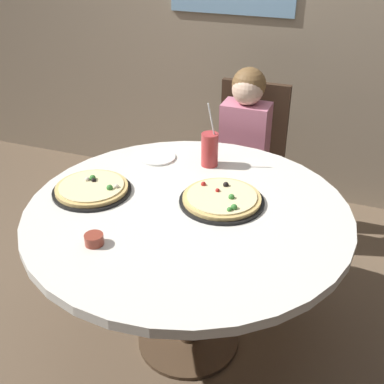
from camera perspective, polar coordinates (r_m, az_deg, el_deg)
The scene contains 9 objects.
ground_plane at distance 2.47m, azimuth -0.43°, elevation -16.83°, with size 8.00×8.00×0.00m, color brown.
dining_table at distance 2.03m, azimuth -0.50°, elevation -3.99°, with size 1.33×1.33×0.75m.
chair_wooden at distance 2.93m, azimuth 6.57°, elevation 4.26°, with size 0.40×0.40×0.95m.
diner_child at distance 2.80m, azimuth 5.56°, elevation 1.88°, with size 0.26×0.41×1.08m.
pizza_veggie at distance 2.02m, azimuth 3.50°, elevation -0.82°, with size 0.35×0.35×0.05m.
pizza_cheese at distance 2.13m, azimuth -11.58°, elevation 0.39°, with size 0.34×0.34×0.05m.
soda_cup at distance 2.29m, azimuth 2.08°, elevation 4.99°, with size 0.08×0.08×0.31m.
sauce_bowl at distance 1.81m, azimuth -11.35°, elevation -5.44°, with size 0.07×0.07×0.04m, color brown.
plate_small at distance 2.39m, azimuth -4.11°, elevation 4.07°, with size 0.18×0.18×0.01m, color white.
Camera 1 is at (0.61, -1.57, 1.81)m, focal length 45.75 mm.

